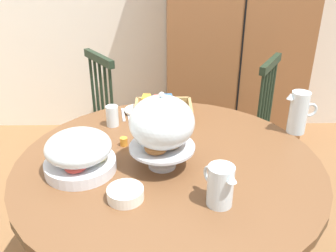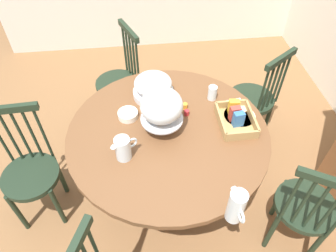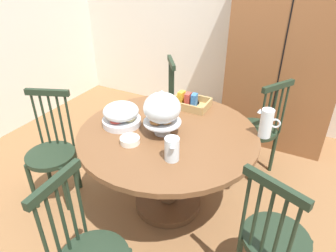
% 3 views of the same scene
% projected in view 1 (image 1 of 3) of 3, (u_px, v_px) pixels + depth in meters
% --- Properties ---
extents(wooden_armoire, '(1.18, 0.60, 1.96)m').
position_uv_depth(wooden_armoire, '(236.00, 30.00, 2.91)').
color(wooden_armoire, brown).
rests_on(wooden_armoire, ground_plane).
extents(dining_table, '(1.36, 1.36, 0.74)m').
position_uv_depth(dining_table, '(169.00, 195.00, 1.71)').
color(dining_table, brown).
rests_on(dining_table, ground_plane).
extents(windsor_chair_facing_door, '(0.45, 0.46, 0.97)m').
position_uv_depth(windsor_chair_facing_door, '(242.00, 131.00, 2.50)').
color(windsor_chair_facing_door, '#1E2D1E').
rests_on(windsor_chair_facing_door, ground_plane).
extents(windsor_chair_far_side, '(0.46, 0.46, 0.97)m').
position_uv_depth(windsor_chair_far_side, '(87.00, 133.00, 2.48)').
color(windsor_chair_far_side, '#1E2D1E').
rests_on(windsor_chair_far_side, ground_plane).
extents(pastry_stand_with_dome, '(0.28, 0.28, 0.34)m').
position_uv_depth(pastry_stand_with_dome, '(162.00, 125.00, 1.50)').
color(pastry_stand_with_dome, silver).
rests_on(pastry_stand_with_dome, dining_table).
extents(fruit_platter_covered, '(0.30, 0.30, 0.18)m').
position_uv_depth(fruit_platter_covered, '(79.00, 153.00, 1.52)').
color(fruit_platter_covered, silver).
rests_on(fruit_platter_covered, dining_table).
extents(orange_juice_pitcher, '(0.11, 0.17, 0.16)m').
position_uv_depth(orange_juice_pitcher, '(220.00, 187.00, 1.33)').
color(orange_juice_pitcher, silver).
rests_on(orange_juice_pitcher, dining_table).
extents(milk_pitcher, '(0.17, 0.09, 0.22)m').
position_uv_depth(milk_pitcher, '(298.00, 114.00, 1.83)').
color(milk_pitcher, silver).
rests_on(milk_pitcher, dining_table).
extents(cereal_basket, '(0.32, 0.24, 0.12)m').
position_uv_depth(cereal_basket, '(161.00, 110.00, 2.03)').
color(cereal_basket, tan).
rests_on(cereal_basket, dining_table).
extents(china_plate_large, '(0.22, 0.22, 0.01)m').
position_uv_depth(china_plate_large, '(153.00, 112.00, 2.08)').
color(china_plate_large, white).
rests_on(china_plate_large, dining_table).
extents(china_plate_small, '(0.15, 0.15, 0.01)m').
position_uv_depth(china_plate_small, '(138.00, 110.00, 2.08)').
color(china_plate_small, white).
rests_on(china_plate_small, china_plate_large).
extents(cereal_bowl, '(0.14, 0.14, 0.04)m').
position_uv_depth(cereal_bowl, '(125.00, 194.00, 1.38)').
color(cereal_bowl, white).
rests_on(cereal_bowl, dining_table).
extents(drinking_glass, '(0.06, 0.06, 0.11)m').
position_uv_depth(drinking_glass, '(112.00, 116.00, 1.92)').
color(drinking_glass, silver).
rests_on(drinking_glass, dining_table).
extents(jam_jar_strawberry, '(0.04, 0.04, 0.04)m').
position_uv_depth(jam_jar_strawberry, '(138.00, 141.00, 1.75)').
color(jam_jar_strawberry, '#B7282D').
rests_on(jam_jar_strawberry, dining_table).
extents(jam_jar_apricot, '(0.04, 0.04, 0.04)m').
position_uv_depth(jam_jar_apricot, '(124.00, 142.00, 1.75)').
color(jam_jar_apricot, orange).
rests_on(jam_jar_apricot, dining_table).
extents(table_knife, '(0.04, 0.17, 0.01)m').
position_uv_depth(table_knife, '(129.00, 114.00, 2.06)').
color(table_knife, silver).
rests_on(table_knife, dining_table).
extents(dinner_fork, '(0.04, 0.17, 0.01)m').
position_uv_depth(dinner_fork, '(123.00, 115.00, 2.06)').
color(dinner_fork, silver).
rests_on(dinner_fork, dining_table).
extents(soup_spoon, '(0.04, 0.17, 0.01)m').
position_uv_depth(soup_spoon, '(178.00, 111.00, 2.10)').
color(soup_spoon, silver).
rests_on(soup_spoon, dining_table).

